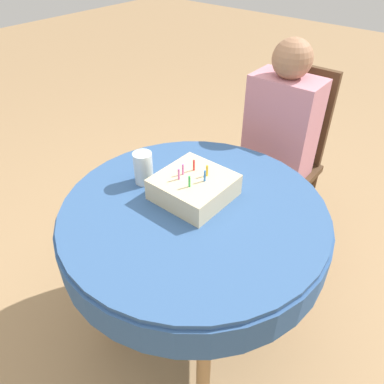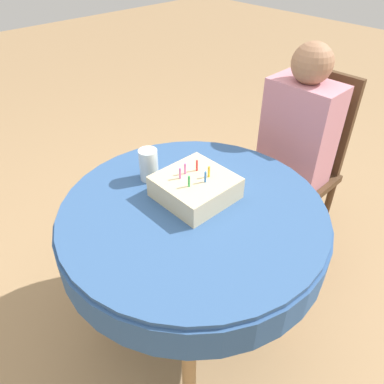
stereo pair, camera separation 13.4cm
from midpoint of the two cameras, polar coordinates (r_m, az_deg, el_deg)
The scene contains 6 objects.
ground_plane at distance 1.90m, azimuth 2.24°, elevation -19.55°, with size 12.00×12.00×0.00m, color #A37F56.
dining_table at distance 1.41m, azimuth 2.86°, elevation -5.28°, with size 0.99×0.99×0.72m.
chair at distance 2.08m, azimuth 17.97°, elevation 4.41°, with size 0.40×0.40×0.98m.
person at distance 1.92m, azimuth 17.37°, elevation 7.40°, with size 0.34×0.30×1.15m.
birthday_cake at distance 1.38m, azimuth 3.29°, elevation 0.64°, with size 0.26×0.26×0.13m.
drinking_glass at distance 1.46m, azimuth -4.04°, elevation 4.09°, with size 0.07×0.07×0.13m.
Camera 2 is at (0.76, -0.71, 1.59)m, focal length 35.00 mm.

